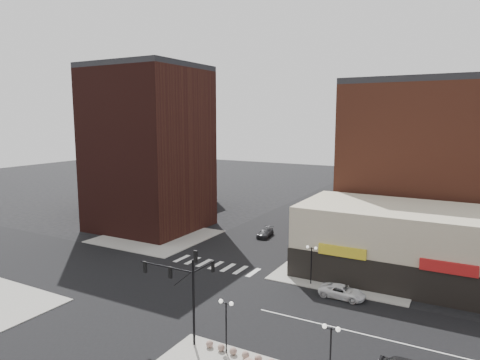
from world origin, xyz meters
The scene contains 16 objects.
ground centered at (0.00, 0.00, 0.00)m, with size 240.00×240.00×0.00m, color black.
road_ew centered at (0.00, 0.00, 0.01)m, with size 200.00×14.00×0.02m, color black.
road_ns centered at (0.00, 0.00, 0.01)m, with size 14.00×200.00×0.02m, color black.
sidewalk_nw centered at (-14.50, 14.50, 0.06)m, with size 15.00×15.00×0.12m, color gray.
sidewalk_ne centered at (14.50, 14.50, 0.06)m, with size 15.00×15.00×0.12m, color gray.
building_nw centered at (-19.00, 18.50, 12.50)m, with size 16.00×15.00×25.00m, color black.
building_nw_low centered at (-32.00, 34.00, 6.00)m, with size 20.00×18.00×12.00m, color black.
building_ne_midrise centered at (19.00, 29.50, 11.00)m, with size 18.00×15.00×22.00m, color brown.
building_ne_row centered at (21.00, 15.00, 3.30)m, with size 24.20×12.20×8.00m.
traffic_signal centered at (7.24, -7.83, 4.96)m, with size 5.59×3.09×7.77m.
street_lamp_se_a centered at (11.00, -8.00, 3.29)m, with size 1.22×0.32×4.16m.
street_lamp_se_b centered at (19.00, -8.00, 3.29)m, with size 1.22×0.32×4.16m.
street_lamp_ne centered at (12.00, 8.00, 3.29)m, with size 1.22×0.32×4.16m.
bollard_row centered at (13.17, -8.00, 0.40)m, with size 7.91×0.56×0.56m.
white_suv centered at (15.86, 6.28, 0.63)m, with size 2.10×4.55×1.26m, color white.
dark_sedan_north centered at (-0.26, 22.38, 0.61)m, with size 1.71×4.20×1.22m, color black.
Camera 1 is at (26.44, -33.82, 17.73)m, focal length 32.00 mm.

